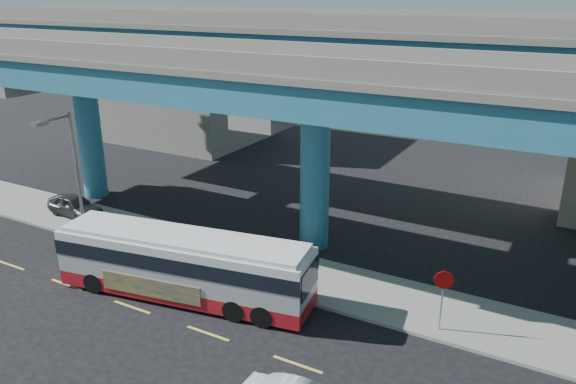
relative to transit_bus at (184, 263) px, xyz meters
The scene contains 9 objects.
ground 3.42m from the transit_bus, 31.29° to the right, with size 120.00×120.00×0.00m, color black.
sidewalk 4.95m from the transit_bus, 56.79° to the left, with size 70.00×4.00×0.15m, color gray.
lane_markings 3.56m from the transit_bus, 35.91° to the right, with size 58.00×0.12×0.01m.
viaduct 10.96m from the transit_bus, 71.14° to the left, with size 52.00×12.40×11.70m.
building_concrete 28.55m from the transit_bus, 127.84° to the left, with size 12.00×10.00×9.00m, color gray.
transit_bus is the anchor object (origin of this frame).
parked_car 12.12m from the transit_bus, 160.79° to the left, with size 3.80×1.72×1.26m, color #2C2B30.
street_lamp 9.64m from the transit_bus, 168.01° to the left, with size 0.50×2.25×6.72m.
stop_sign 10.81m from the transit_bus, 14.00° to the left, with size 0.74×0.29×2.57m.
Camera 1 is at (11.90, -15.25, 12.72)m, focal length 35.00 mm.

